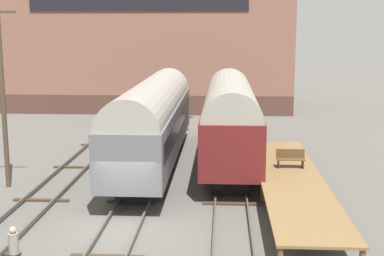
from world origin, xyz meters
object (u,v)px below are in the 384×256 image
(bench, at_px, (290,158))
(utility_pole, at_px, (2,87))
(train_car_grey, at_px, (154,117))
(train_car_maroon, at_px, (230,116))
(person_worker, at_px, (14,247))

(bench, relative_size, utility_pole, 0.14)
(train_car_grey, height_order, utility_pole, utility_pole)
(train_car_maroon, height_order, utility_pole, utility_pole)
(train_car_maroon, xyz_separation_m, utility_pole, (-11.22, -5.30, 2.20))
(train_car_grey, bearing_deg, utility_pole, -145.71)
(bench, bearing_deg, train_car_grey, 149.80)
(train_car_grey, distance_m, utility_pole, 8.55)
(train_car_maroon, distance_m, utility_pole, 12.60)
(bench, height_order, person_worker, bench)
(bench, distance_m, utility_pole, 14.58)
(bench, distance_m, person_worker, 14.26)
(train_car_grey, xyz_separation_m, bench, (7.33, -4.27, -1.25))
(train_car_grey, relative_size, person_worker, 10.43)
(train_car_maroon, height_order, train_car_grey, train_car_maroon)
(train_car_maroon, bearing_deg, utility_pole, -154.72)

